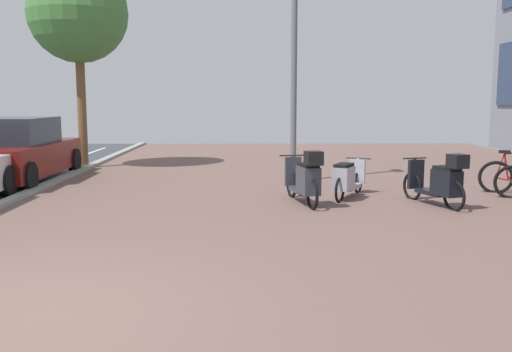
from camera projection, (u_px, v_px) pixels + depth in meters
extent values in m
torus|color=black|center=(512.00, 182.00, 10.84)|extent=(0.66, 0.29, 0.68)
torus|color=black|center=(496.00, 178.00, 11.48)|extent=(0.67, 0.33, 0.69)
cylinder|color=maroon|center=(506.00, 167.00, 11.39)|extent=(0.14, 0.08, 0.55)
cylinder|color=maroon|center=(502.00, 179.00, 11.44)|extent=(0.23, 0.12, 0.08)
cylinder|color=maroon|center=(500.00, 166.00, 11.42)|extent=(0.16, 0.09, 0.51)
cube|color=black|center=(505.00, 152.00, 11.36)|extent=(0.24, 0.17, 0.06)
torus|color=black|center=(454.00, 196.00, 9.61)|extent=(0.23, 0.54, 0.56)
torus|color=black|center=(412.00, 186.00, 10.72)|extent=(0.23, 0.54, 0.56)
cube|color=black|center=(432.00, 192.00, 10.17)|extent=(0.48, 0.72, 0.08)
cube|color=black|center=(446.00, 183.00, 9.78)|extent=(0.45, 0.59, 0.46)
cube|color=black|center=(447.00, 168.00, 9.75)|extent=(0.40, 0.53, 0.06)
cylinder|color=black|center=(413.00, 172.00, 10.66)|extent=(0.10, 0.14, 0.56)
cube|color=black|center=(416.00, 174.00, 10.59)|extent=(0.33, 0.18, 0.55)
cylinder|color=black|center=(415.00, 158.00, 10.59)|extent=(0.50, 0.19, 0.03)
cube|color=black|center=(458.00, 161.00, 9.48)|extent=(0.36, 0.36, 0.24)
torus|color=black|center=(312.00, 194.00, 9.73)|extent=(0.17, 0.58, 0.58)
torus|color=black|center=(291.00, 184.00, 10.97)|extent=(0.17, 0.58, 0.58)
cube|color=#353A45|center=(301.00, 190.00, 10.35)|extent=(0.41, 0.76, 0.08)
cube|color=#353A45|center=(308.00, 180.00, 9.92)|extent=(0.40, 0.61, 0.49)
cube|color=black|center=(308.00, 165.00, 9.88)|extent=(0.36, 0.55, 0.06)
cylinder|color=#353A45|center=(292.00, 170.00, 10.91)|extent=(0.09, 0.13, 0.58)
cube|color=#353A45|center=(293.00, 171.00, 10.84)|extent=(0.33, 0.14, 0.57)
cylinder|color=black|center=(292.00, 155.00, 10.84)|extent=(0.52, 0.13, 0.03)
cube|color=black|center=(314.00, 158.00, 9.59)|extent=(0.33, 0.33, 0.24)
torus|color=black|center=(340.00, 190.00, 10.42)|extent=(0.28, 0.46, 0.50)
torus|color=black|center=(358.00, 182.00, 11.51)|extent=(0.28, 0.46, 0.50)
cube|color=#ACADB6|center=(350.00, 187.00, 10.97)|extent=(0.57, 0.74, 0.08)
cube|color=#ACADB6|center=(344.00, 178.00, 10.59)|extent=(0.52, 0.62, 0.44)
cube|color=black|center=(344.00, 165.00, 10.56)|extent=(0.46, 0.56, 0.06)
cylinder|color=#ACADB6|center=(358.00, 170.00, 11.45)|extent=(0.12, 0.14, 0.50)
cube|color=#ACADB6|center=(357.00, 172.00, 11.39)|extent=(0.32, 0.22, 0.49)
cylinder|color=black|center=(358.00, 158.00, 11.40)|extent=(0.47, 0.27, 0.03)
cylinder|color=black|center=(8.00, 181.00, 11.00)|extent=(0.20, 0.62, 0.62)
cube|color=maroon|center=(18.00, 159.00, 13.20)|extent=(1.76, 4.27, 0.71)
cube|color=#282D38|center=(15.00, 131.00, 13.01)|extent=(1.48, 2.14, 0.62)
cylinder|color=black|center=(11.00, 160.00, 14.80)|extent=(0.20, 0.62, 0.62)
cylinder|color=black|center=(74.00, 160.00, 14.85)|extent=(0.20, 0.62, 0.62)
cylinder|color=black|center=(29.00, 177.00, 11.65)|extent=(0.20, 0.62, 0.62)
cylinder|color=slate|center=(294.00, 67.00, 12.78)|extent=(0.14, 0.14, 5.33)
cylinder|color=brown|center=(82.00, 109.00, 15.62)|extent=(0.25, 0.25, 3.34)
sphere|color=#467E3C|center=(78.00, 13.00, 15.27)|extent=(2.73, 2.73, 2.73)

